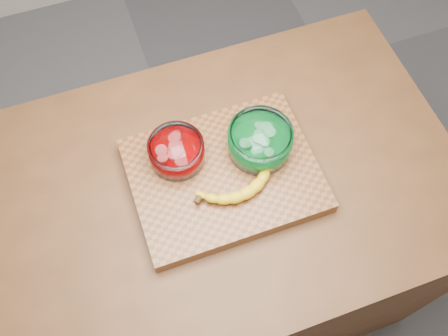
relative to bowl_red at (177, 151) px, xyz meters
name	(u,v)px	position (x,y,z in m)	size (l,w,h in m)	color
ground	(224,276)	(0.09, -0.08, -0.97)	(3.50, 3.50, 0.00)	#57575B
counter	(224,240)	(0.09, -0.08, -0.52)	(1.20, 0.80, 0.90)	#523018
cutting_board	(224,176)	(0.09, -0.08, -0.05)	(0.45, 0.35, 0.04)	brown
bowl_red	(177,151)	(0.00, 0.00, 0.00)	(0.14, 0.14, 0.06)	white
bowl_green	(260,141)	(0.20, -0.04, 0.00)	(0.16, 0.16, 0.07)	white
banana	(238,182)	(0.11, -0.12, -0.02)	(0.24, 0.13, 0.03)	gold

